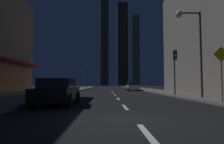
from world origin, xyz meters
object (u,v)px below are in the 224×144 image
at_px(fire_hydrant_far_left, 63,90).
at_px(traffic_light_far_left, 87,75).
at_px(pedestrian_crossing_sign, 221,69).
at_px(car_parked_near, 58,92).
at_px(car_parked_far, 133,86).
at_px(street_lamp_right, 190,32).
at_px(traffic_light_near_right, 175,62).

relative_size(fire_hydrant_far_left, traffic_light_far_left, 0.16).
relative_size(fire_hydrant_far_left, pedestrian_crossing_sign, 0.21).
xyz_separation_m(car_parked_near, car_parked_far, (7.20, 21.96, 0.00)).
bearing_deg(traffic_light_far_left, fire_hydrant_far_left, -91.01).
bearing_deg(car_parked_near, traffic_light_far_left, 93.14).
bearing_deg(car_parked_far, traffic_light_far_left, 125.57).
bearing_deg(traffic_light_far_left, street_lamp_right, -70.81).
bearing_deg(car_parked_near, street_lamp_right, 20.89).
distance_m(car_parked_near, traffic_light_far_left, 34.82).
height_order(traffic_light_near_right, traffic_light_far_left, same).
bearing_deg(car_parked_far, car_parked_near, -108.15).
relative_size(car_parked_far, pedestrian_crossing_sign, 1.34).
height_order(car_parked_far, traffic_light_far_left, traffic_light_far_left).
distance_m(car_parked_near, street_lamp_right, 10.54).
distance_m(car_parked_far, pedestrian_crossing_sign, 22.11).
bearing_deg(fire_hydrant_far_left, car_parked_far, 46.53).
distance_m(car_parked_near, fire_hydrant_far_left, 12.16).
relative_size(car_parked_near, traffic_light_far_left, 1.01).
relative_size(traffic_light_near_right, traffic_light_far_left, 1.00).
bearing_deg(pedestrian_crossing_sign, street_lamp_right, 93.65).
relative_size(car_parked_far, traffic_light_near_right, 1.01).
bearing_deg(car_parked_near, pedestrian_crossing_sign, -0.16).
height_order(car_parked_near, pedestrian_crossing_sign, pedestrian_crossing_sign).
relative_size(fire_hydrant_far_left, traffic_light_near_right, 0.16).
height_order(car_parked_far, pedestrian_crossing_sign, pedestrian_crossing_sign).
bearing_deg(traffic_light_near_right, fire_hydrant_far_left, 156.46).
height_order(fire_hydrant_far_left, traffic_light_near_right, traffic_light_near_right).
relative_size(traffic_light_near_right, pedestrian_crossing_sign, 1.33).
distance_m(fire_hydrant_far_left, traffic_light_far_left, 22.91).
bearing_deg(traffic_light_far_left, car_parked_near, -86.86).
bearing_deg(pedestrian_crossing_sign, traffic_light_far_left, 107.73).
distance_m(fire_hydrant_far_left, pedestrian_crossing_sign, 16.67).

